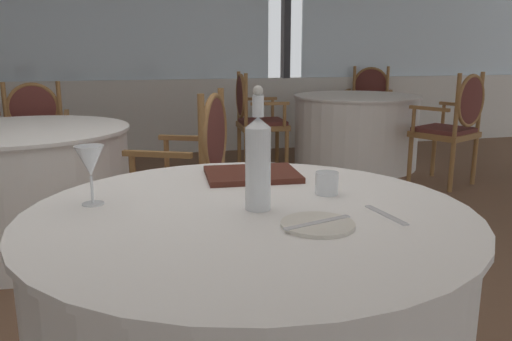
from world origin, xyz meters
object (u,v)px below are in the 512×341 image
(water_tumbler, at_px, (327,183))
(dining_chair_0_2, at_px, (34,131))
(water_bottle, at_px, (258,160))
(dining_chair_1_2, at_px, (254,114))
(dining_chair_0_1, at_px, (194,165))
(wine_glass, at_px, (90,162))
(menu_book, at_px, (252,174))
(dining_chair_1_1, at_px, (369,101))
(side_plate, at_px, (318,224))
(dining_chair_1_0, at_px, (455,120))

(water_tumbler, height_order, dining_chair_0_2, dining_chair_0_2)
(water_bottle, height_order, dining_chair_1_2, water_bottle)
(water_bottle, distance_m, dining_chair_0_1, 1.45)
(wine_glass, xyz_separation_m, water_tumbler, (0.72, -0.07, -0.09))
(menu_book, xyz_separation_m, dining_chair_1_2, (0.80, 3.13, -0.17))
(dining_chair_0_1, xyz_separation_m, dining_chair_0_2, (-1.05, 1.49, 0.01))
(dining_chair_0_2, relative_size, dining_chair_1_2, 0.97)
(dining_chair_1_1, bearing_deg, menu_book, 1.51)
(water_bottle, distance_m, wine_glass, 0.49)
(side_plate, height_order, wine_glass, wine_glass)
(dining_chair_0_2, relative_size, dining_chair_1_0, 0.94)
(water_bottle, relative_size, water_tumbler, 4.86)
(dining_chair_0_1, xyz_separation_m, dining_chair_1_0, (2.42, 1.08, 0.03))
(side_plate, bearing_deg, dining_chair_0_1, 93.81)
(dining_chair_1_0, relative_size, dining_chair_1_1, 1.01)
(dining_chair_0_2, height_order, dining_chair_1_1, dining_chair_1_1)
(water_tumbler, bearing_deg, dining_chair_0_2, 114.68)
(side_plate, height_order, dining_chair_0_1, dining_chair_0_1)
(menu_book, distance_m, dining_chair_0_1, 1.06)
(water_bottle, height_order, dining_chair_0_1, water_bottle)
(wine_glass, bearing_deg, water_tumbler, -5.46)
(menu_book, height_order, dining_chair_1_0, dining_chair_1_0)
(water_bottle, relative_size, dining_chair_1_2, 0.36)
(water_tumbler, relative_size, dining_chair_1_2, 0.07)
(water_tumbler, xyz_separation_m, dining_chair_0_1, (-0.25, 1.32, -0.21))
(water_bottle, height_order, dining_chair_0_2, water_bottle)
(wine_glass, relative_size, dining_chair_1_2, 0.18)
(water_bottle, xyz_separation_m, dining_chair_0_2, (-1.04, 2.91, -0.32))
(wine_glass, distance_m, dining_chair_0_2, 2.82)
(dining_chair_0_1, bearing_deg, dining_chair_1_2, -87.49)
(menu_book, distance_m, dining_chair_0_2, 2.78)
(side_plate, xyz_separation_m, dining_chair_1_1, (2.42, 4.53, -0.16))
(water_tumbler, height_order, dining_chair_1_0, dining_chair_1_0)
(water_bottle, bearing_deg, water_tumbler, 21.36)
(water_tumbler, height_order, dining_chair_0_1, dining_chair_0_1)
(side_plate, height_order, dining_chair_1_2, dining_chair_1_2)
(dining_chair_1_0, bearing_deg, wine_glass, 102.11)
(dining_chair_1_1, bearing_deg, side_plate, 5.15)
(menu_book, relative_size, dining_chair_1_1, 0.33)
(side_plate, height_order, water_tumbler, water_tumbler)
(wine_glass, bearing_deg, dining_chair_0_1, 69.44)
(dining_chair_1_0, xyz_separation_m, dining_chair_1_2, (-1.55, 1.02, -0.01))
(dining_chair_0_2, xyz_separation_m, dining_chair_1_0, (3.47, -0.42, 0.02))
(water_bottle, bearing_deg, menu_book, 78.49)
(menu_book, relative_size, dining_chair_1_0, 0.33)
(dining_chair_1_0, xyz_separation_m, dining_chair_1_1, (0.10, 1.85, -0.00))
(wine_glass, relative_size, dining_chair_1_0, 0.18)
(dining_chair_0_1, distance_m, dining_chair_1_0, 2.65)
(menu_book, relative_size, dining_chair_0_2, 0.35)
(wine_glass, relative_size, dining_chair_1_1, 0.18)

